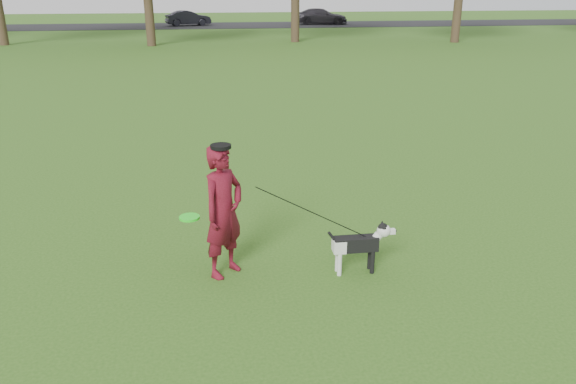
{
  "coord_description": "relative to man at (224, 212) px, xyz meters",
  "views": [
    {
      "loc": [
        -1.08,
        -6.39,
        3.25
      ],
      "look_at": [
        -0.21,
        -0.32,
        0.95
      ],
      "focal_mm": 35.0,
      "sensor_mm": 36.0,
      "label": 1
    }
  ],
  "objects": [
    {
      "name": "ground",
      "position": [
        0.98,
        0.42,
        -0.79
      ],
      "size": [
        120.0,
        120.0,
        0.0
      ],
      "primitive_type": "plane",
      "color": "#285116",
      "rests_on": "ground"
    },
    {
      "name": "road",
      "position": [
        0.98,
        40.42,
        -0.78
      ],
      "size": [
        120.0,
        7.0,
        0.02
      ],
      "primitive_type": "cube",
      "color": "black",
      "rests_on": "ground"
    },
    {
      "name": "man",
      "position": [
        0.0,
        0.0,
        0.0
      ],
      "size": [
        0.67,
        0.67,
        1.57
      ],
      "primitive_type": "imported",
      "rotation": [
        0.0,
        0.0,
        0.79
      ],
      "color": "#550C14",
      "rests_on": "ground"
    },
    {
      "name": "dog",
      "position": [
        1.58,
        -0.2,
        -0.4
      ],
      "size": [
        0.83,
        0.17,
        0.63
      ],
      "color": "black",
      "rests_on": "ground"
    },
    {
      "name": "car_mid",
      "position": [
        -1.41,
        40.42,
        -0.2
      ],
      "size": [
        3.62,
        2.05,
        1.13
      ],
      "primitive_type": "imported",
      "rotation": [
        0.0,
        0.0,
        1.83
      ],
      "color": "black",
      "rests_on": "road"
    },
    {
      "name": "car_right",
      "position": [
        9.17,
        40.42,
        -0.16
      ],
      "size": [
        4.42,
        2.35,
        1.22
      ],
      "primitive_type": "imported",
      "rotation": [
        0.0,
        0.0,
        1.41
      ],
      "color": "black",
      "rests_on": "road"
    },
    {
      "name": "man_held_items",
      "position": [
        1.0,
        -0.12,
        -0.02
      ],
      "size": [
        2.2,
        0.35,
        1.16
      ],
      "color": "#22EF1E",
      "rests_on": "ground"
    }
  ]
}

